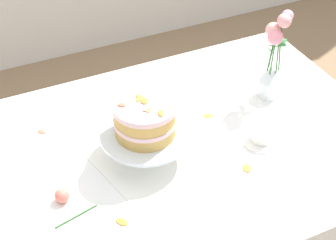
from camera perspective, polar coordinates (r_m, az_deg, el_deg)
The scene contains 11 objects.
dining_table at distance 1.79m, azimuth 1.83°, elevation -5.09°, with size 1.40×1.00×0.74m.
linen_napkin at distance 1.70m, azimuth -2.39°, elevation -3.89°, with size 0.32×0.32×0.00m, color white.
cake_stand at distance 1.64m, azimuth -2.46°, elevation -1.83°, with size 0.29×0.29×0.10m.
layer_cake at distance 1.59m, azimuth -2.54°, elevation 0.23°, with size 0.20×0.20×0.12m.
flower_vase at distance 1.90m, azimuth 11.44°, elevation 6.38°, with size 0.09×0.09×0.35m.
teacup at distance 1.76m, azimuth 10.26°, elevation -1.68°, with size 0.13×0.13×0.06m.
fallen_rose at distance 1.58m, azimuth -11.50°, elevation -8.21°, with size 0.14×0.12×0.04m.
loose_petal_0 at distance 1.84m, azimuth -13.69°, elevation -1.26°, with size 0.03×0.02×0.00m, color #E56B51.
loose_petal_1 at distance 1.67m, azimuth 8.66°, elevation -5.25°, with size 0.04×0.03×0.01m, color orange.
loose_petal_2 at distance 1.86m, azimuth 4.46°, elevation 0.50°, with size 0.04×0.02×0.01m, color yellow.
loose_petal_3 at distance 1.51m, azimuth -5.06°, elevation -11.06°, with size 0.04×0.02×0.01m, color orange.
Camera 1 is at (-0.59, -1.15, 1.91)m, focal length 55.57 mm.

